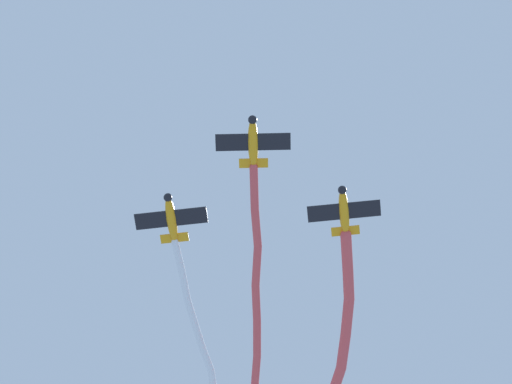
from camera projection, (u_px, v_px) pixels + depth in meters
airplane_lead at (253, 142)px, 86.72m from camera, size 4.64×6.14×1.52m
smoke_trail_lead at (256, 282)px, 90.48m from camera, size 20.07×4.40×2.18m
airplane_left_wing at (344, 211)px, 89.00m from camera, size 4.57×6.09×1.52m
smoke_trail_left_wing at (341, 334)px, 93.74m from camera, size 19.30×5.95×1.48m
airplane_right_wing at (171, 218)px, 89.58m from camera, size 4.55×6.08×1.52m
smoke_trail_right_wing at (205, 362)px, 93.94m from camera, size 23.18×1.16×1.87m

